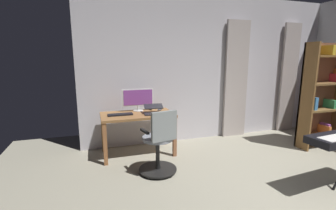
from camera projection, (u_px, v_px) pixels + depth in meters
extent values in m
cube|color=silver|center=(213.00, 69.00, 4.89)|extent=(5.34, 0.10, 2.87)
cube|color=#B7ABA6|center=(288.00, 78.00, 5.39)|extent=(0.42, 0.06, 2.41)
cube|color=#B7ABA6|center=(236.00, 80.00, 4.98)|extent=(0.52, 0.06, 2.41)
cube|color=olive|center=(138.00, 115.00, 4.07)|extent=(1.23, 0.67, 0.04)
cube|color=#955D3C|center=(175.00, 137.00, 4.03)|extent=(0.06, 0.06, 0.68)
cube|color=#965D36|center=(105.00, 144.00, 3.69)|extent=(0.06, 0.06, 0.68)
cube|color=#915D33|center=(164.00, 127.00, 4.59)|extent=(0.06, 0.06, 0.68)
cube|color=olive|center=(103.00, 133.00, 4.24)|extent=(0.06, 0.06, 0.68)
cylinder|color=black|center=(158.00, 169.00, 3.52)|extent=(0.56, 0.56, 0.02)
sphere|color=black|center=(173.00, 166.00, 3.65)|extent=(0.05, 0.05, 0.05)
sphere|color=black|center=(155.00, 163.00, 3.77)|extent=(0.05, 0.05, 0.05)
sphere|color=black|center=(141.00, 169.00, 3.55)|extent=(0.05, 0.05, 0.05)
sphere|color=black|center=(149.00, 178.00, 3.29)|extent=(0.05, 0.05, 0.05)
sphere|color=black|center=(171.00, 176.00, 3.35)|extent=(0.05, 0.05, 0.05)
cylinder|color=black|center=(158.00, 155.00, 3.48)|extent=(0.06, 0.06, 0.45)
cylinder|color=gray|center=(158.00, 138.00, 3.43)|extent=(0.52, 0.52, 0.05)
cube|color=gray|center=(164.00, 126.00, 3.21)|extent=(0.38, 0.12, 0.41)
cube|color=black|center=(145.00, 131.00, 3.30)|extent=(0.09, 0.24, 0.03)
cube|color=black|center=(170.00, 127.00, 3.50)|extent=(0.09, 0.24, 0.03)
cylinder|color=white|center=(138.00, 110.00, 4.28)|extent=(0.18, 0.18, 0.01)
cylinder|color=white|center=(138.00, 108.00, 4.27)|extent=(0.04, 0.04, 0.08)
cube|color=white|center=(138.00, 97.00, 4.24)|extent=(0.56, 0.03, 0.31)
cube|color=purple|center=(138.00, 97.00, 4.22)|extent=(0.52, 0.01, 0.27)
cube|color=black|center=(120.00, 115.00, 3.95)|extent=(0.41, 0.14, 0.02)
cube|color=#232328|center=(154.00, 114.00, 4.01)|extent=(0.35, 0.24, 0.02)
cube|color=#232328|center=(153.00, 106.00, 4.09)|extent=(0.34, 0.24, 0.06)
ellipsoid|color=#232328|center=(150.00, 109.00, 4.37)|extent=(0.06, 0.10, 0.04)
cube|color=#333338|center=(160.00, 110.00, 4.36)|extent=(0.13, 0.16, 0.01)
cube|color=brown|center=(307.00, 98.00, 4.23)|extent=(0.04, 0.30, 1.93)
cube|color=brown|center=(318.00, 95.00, 4.48)|extent=(0.87, 0.04, 1.93)
cube|color=brown|center=(319.00, 134.00, 4.50)|extent=(0.80, 0.30, 0.04)
cube|color=brown|center=(323.00, 109.00, 4.41)|extent=(0.80, 0.30, 0.04)
cube|color=brown|center=(326.00, 83.00, 4.31)|extent=(0.80, 0.30, 0.04)
cube|color=brown|center=(329.00, 56.00, 4.22)|extent=(0.80, 0.30, 0.04)
cube|color=orange|center=(324.00, 129.00, 4.51)|extent=(0.05, 0.26, 0.15)
cube|color=#358F54|center=(330.00, 104.00, 4.44)|extent=(0.05, 0.23, 0.16)
cube|color=#C62E3E|center=(336.00, 78.00, 4.36)|extent=(0.04, 0.24, 0.15)
cube|color=gold|center=(328.00, 50.00, 4.18)|extent=(0.07, 0.25, 0.17)
cube|color=purple|center=(325.00, 128.00, 4.51)|extent=(0.06, 0.19, 0.18)
cube|color=#3E7BB7|center=(312.00, 103.00, 4.30)|extent=(0.07, 0.20, 0.23)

